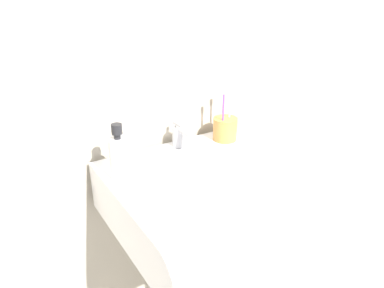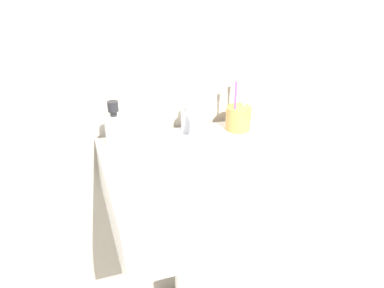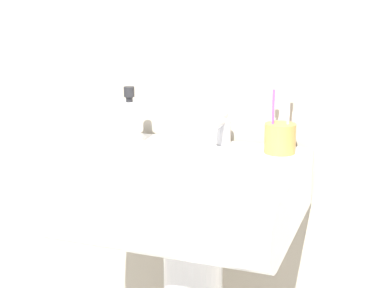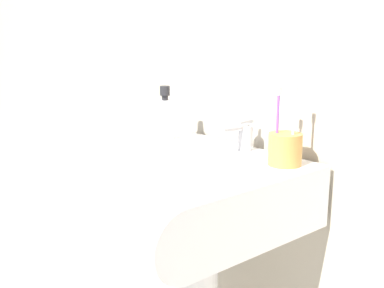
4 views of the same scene
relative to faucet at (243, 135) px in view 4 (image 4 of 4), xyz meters
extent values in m
cube|color=#B7AD99|center=(-0.03, 0.11, 0.35)|extent=(5.00, 0.05, 2.40)
cube|color=white|center=(-0.03, -0.18, -0.13)|extent=(0.58, 0.49, 0.17)
cylinder|color=white|center=(-0.03, -0.43, -0.13)|extent=(0.58, 0.17, 0.17)
cylinder|color=#B7B7BC|center=(0.00, 0.01, -0.01)|extent=(0.04, 0.04, 0.07)
cylinder|color=#B7B7BC|center=(0.00, -0.04, 0.03)|extent=(0.02, 0.10, 0.02)
cube|color=#B7B7BC|center=(0.00, 0.01, 0.04)|extent=(0.01, 0.06, 0.01)
cylinder|color=#D19347|center=(0.18, -0.03, -0.01)|extent=(0.09, 0.09, 0.08)
cylinder|color=purple|center=(0.16, -0.04, 0.05)|extent=(0.01, 0.01, 0.17)
cube|color=white|center=(0.16, -0.04, 0.15)|extent=(0.01, 0.01, 0.02)
cylinder|color=white|center=(0.20, -0.02, 0.06)|extent=(0.01, 0.01, 0.18)
cube|color=white|center=(0.20, -0.02, 0.16)|extent=(0.01, 0.01, 0.02)
cylinder|color=white|center=(-0.26, -0.09, 0.02)|extent=(0.06, 0.06, 0.13)
cylinder|color=#262628|center=(-0.26, -0.09, 0.09)|extent=(0.02, 0.02, 0.01)
cylinder|color=#262628|center=(-0.26, -0.09, 0.11)|extent=(0.03, 0.03, 0.03)
camera|label=1|loc=(-0.61, -1.05, 0.53)|focal=35.00mm
camera|label=2|loc=(-0.38, -1.14, 0.49)|focal=35.00mm
camera|label=3|loc=(0.50, -1.64, 0.39)|focal=55.00mm
camera|label=4|loc=(0.96, -1.00, 0.30)|focal=45.00mm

